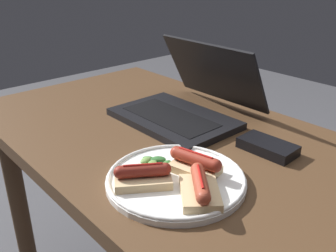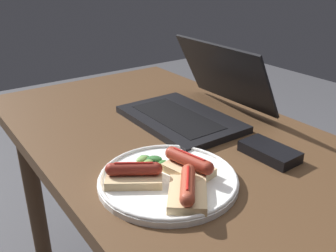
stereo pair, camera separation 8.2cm
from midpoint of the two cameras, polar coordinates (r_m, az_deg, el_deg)
The scene contains 8 objects.
desk at distance 0.98m, azimuth 3.44°, elevation -7.58°, with size 1.14×0.65×0.74m.
laptop at distance 1.01m, azimuth 6.22°, elevation 3.08°, with size 0.32×0.31×0.20m.
plate at distance 0.73m, azimuth 3.29°, elevation -8.20°, with size 0.27×0.27×0.02m.
sausage_toast_left at distance 0.73m, azimuth 6.41°, elevation -5.97°, with size 0.11×0.08×0.05m.
sausage_toast_middle at distance 0.70m, azimuth -1.85°, elevation -7.45°, with size 0.11×0.12×0.04m.
sausage_toast_right at distance 0.66m, azimuth 6.62°, elevation -9.70°, with size 0.12×0.12×0.04m.
salad_pile at distance 0.77m, azimuth 0.20°, elevation -5.53°, with size 0.08×0.07×0.01m.
external_drive at distance 0.86m, azimuth 17.90°, elevation -3.82°, with size 0.13×0.07×0.02m.
Camera 2 is at (0.67, -0.50, 1.14)m, focal length 40.00 mm.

